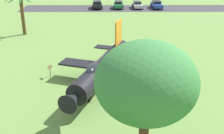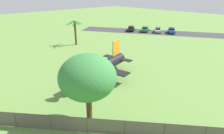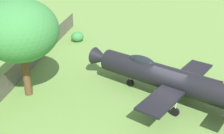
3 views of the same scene
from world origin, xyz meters
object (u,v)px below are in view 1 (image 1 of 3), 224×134
Objects in this scene: parked_car_silver at (137,5)px; display_jet at (102,68)px; parked_car_blue at (157,4)px; info_plaque at (50,69)px; parked_car_green at (118,5)px; shade_tree at (146,83)px; palm_tree at (22,13)px; parked_car_black at (97,5)px.

display_jet is at bearing -12.57° from parked_car_silver.
info_plaque is at bearing -26.52° from parked_car_blue.
parked_car_green reaches higher than parked_car_silver.
display_jet is at bearing 135.59° from shade_tree.
display_jet is 38.19m from parked_car_silver.
parked_car_green is at bearing 86.20° from palm_tree.
display_jet is 3.04× the size of parked_car_silver.
palm_tree is at bearing -50.34° from parked_car_blue.
parked_car_blue is at bearing 86.71° from parked_car_black.
parked_car_silver is at bearing -170.84° from display_jet.
parked_car_green is (-3.45, -2.07, 0.03)m from parked_car_silver.
info_plaque is (-12.64, 6.23, -4.13)m from shade_tree.
display_jet is at bearing -18.49° from parked_car_blue.
parked_car_blue is at bearing 111.44° from shade_tree.
shade_tree is at bearing 33.48° from display_jet.
parked_car_green is at bearing -92.81° from parked_car_blue.
parked_car_silver is (-21.10, 42.67, -4.25)m from shade_tree.
parked_car_black is at bearing 126.59° from shade_tree.
display_jet is 20.87m from palm_tree.
display_jet reaches higher than parked_car_blue.
parked_car_silver is (5.11, 26.95, -2.37)m from palm_tree.
palm_tree is 1.21× the size of parked_car_blue.
shade_tree is at bearing 2.34° from parked_car_black.
palm_tree reaches higher than parked_car_silver.
info_plaque is (-5.39, -0.87, -0.89)m from display_jet.
palm_tree is (-26.20, 15.72, -1.88)m from shade_tree.
display_jet is at bearing 9.17° from info_plaque.
parked_car_blue is 1.10× the size of parked_car_silver.
info_plaque is 38.88m from parked_car_blue.
palm_tree reaches higher than parked_car_blue.
shade_tree is 47.87m from parked_car_black.
info_plaque is at bearing -20.78° from parked_car_silver.
parked_car_black is (-15.79, 32.06, -0.07)m from info_plaque.
palm_tree is at bearing -44.57° from parked_car_silver.
parked_car_silver is at bearing 79.27° from palm_tree.
shade_tree reaches higher than parked_car_silver.
shade_tree is at bearing 2.25° from parked_car_green.
palm_tree reaches higher than parked_car_green.
palm_tree is 1.30× the size of parked_car_green.
display_jet is at bearing -24.46° from palm_tree.
parked_car_blue reaches higher than parked_car_black.
palm_tree is 25.04m from parked_car_green.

